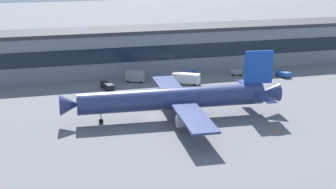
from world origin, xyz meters
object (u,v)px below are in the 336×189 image
pushback_tractor (284,74)px  traffic_cone_0 (275,130)px  belt_loader (108,86)px  fuel_truck (187,78)px  baggage_tug (237,72)px  stair_truck (136,76)px  follow_me_car (192,74)px  airliner (176,98)px

pushback_tractor → traffic_cone_0: size_ratio=7.25×
belt_loader → fuel_truck: (24.55, -0.34, 0.73)m
pushback_tractor → fuel_truck: size_ratio=0.63×
baggage_tug → stair_truck: bearing=179.5°
pushback_tractor → baggage_tug: baggage_tug is taller
traffic_cone_0 → follow_me_car: bearing=93.0°
belt_loader → traffic_cone_0: size_ratio=9.06×
baggage_tug → fuel_truck: (-19.35, -6.24, 0.80)m
fuel_truck → follow_me_car: bearing=62.0°
fuel_truck → baggage_tug: bearing=17.9°
stair_truck → fuel_truck: 16.13m
stair_truck → airliner: bearing=-85.9°
belt_loader → fuel_truck: bearing=-0.8°
airliner → baggage_tug: airliner is taller
pushback_tractor → follow_me_car: bearing=164.8°
follow_me_car → belt_loader: 29.76m
pushback_tractor → baggage_tug: (-13.97, 6.21, 0.04)m
stair_truck → fuel_truck: bearing=-23.9°
airliner → follow_me_car: size_ratio=12.11×
follow_me_car → stair_truck: stair_truck is taller
pushback_tractor → follow_me_car: 30.15m
baggage_tug → pushback_tractor: bearing=-24.0°
airliner → stair_truck: airliner is taller
traffic_cone_0 → belt_loader: bearing=125.0°
follow_me_car → belt_loader: size_ratio=0.67×
fuel_truck → belt_loader: bearing=179.2°
pushback_tractor → traffic_cone_0: bearing=-120.5°
pushback_tractor → baggage_tug: bearing=156.0°
baggage_tug → traffic_cone_0: baggage_tug is taller
follow_me_car → baggage_tug: same height
pushback_tractor → follow_me_car: size_ratio=1.19×
baggage_tug → traffic_cone_0: size_ratio=5.50×
baggage_tug → fuel_truck: fuel_truck is taller
airliner → pushback_tractor: 54.49m
airliner → traffic_cone_0: airliner is taller
baggage_tug → fuel_truck: 20.35m
follow_me_car → stair_truck: bearing=-175.8°
baggage_tug → traffic_cone_0: 52.43m
follow_me_car → fuel_truck: size_ratio=0.53×
fuel_truck → airliner: bearing=-112.2°
stair_truck → fuel_truck: size_ratio=0.75×
belt_loader → fuel_truck: size_ratio=0.78×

